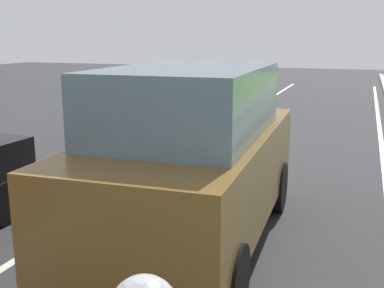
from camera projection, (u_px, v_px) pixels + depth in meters
name	position (u px, v px, depth m)	size (l,w,h in m)	color
ground_plane	(228.00, 144.00, 11.83)	(60.00, 60.00, 0.00)	#2D2D30
lane_line_center	(202.00, 142.00, 12.07)	(0.12, 32.00, 0.01)	silver
lane_line_right_edge	(383.00, 156.00, 10.63)	(0.12, 32.00, 0.01)	silver
car_suv_ahead	(192.00, 157.00, 5.89)	(2.10, 4.56, 2.28)	brown
car_hatchback_far	(140.00, 105.00, 12.35)	(1.74, 3.70, 1.78)	silver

